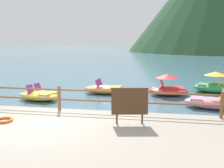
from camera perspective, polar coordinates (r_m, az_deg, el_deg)
The scene contains 10 objects.
ground_plane at distance 48.00m, azimuth 5.72°, elevation 5.84°, with size 200.00×200.00×0.00m, color #477084.
promenade_dock at distance 7.30m, azimuth -22.52°, elevation -14.50°, with size 28.00×8.00×0.40m, color #A39989.
dock_railing at distance 10.25m, azimuth -11.50°, elevation -2.45°, with size 23.92×0.12×0.95m.
sign_board at distance 8.39m, azimuth 3.91°, elevation -3.93°, with size 1.16×0.27×1.19m.
life_ring at distance 9.52m, azimuth -22.62°, elevation -7.30°, with size 0.61×0.61×0.09m, color orange.
pedal_boat_0 at distance 15.21m, azimuth -1.49°, elevation -1.12°, with size 2.60×1.37×0.84m.
pedal_boat_1 at distance 12.72m, azimuth 21.09°, elevation -3.84°, with size 2.67×1.56×0.85m.
pedal_boat_2 at distance 16.58m, azimuth 21.33°, elevation -0.27°, with size 2.50×1.89×1.26m.
pedal_boat_4 at distance 15.06m, azimuth 12.22°, elevation -0.87°, with size 2.34×1.57×1.21m.
pedal_boat_6 at distance 14.12m, azimuth -15.59°, elevation -2.38°, with size 2.58×2.00×0.82m.
Camera 1 is at (3.75, -7.76, 3.09)m, focal length 41.76 mm.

